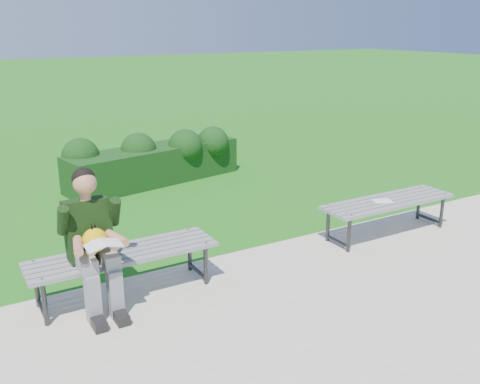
% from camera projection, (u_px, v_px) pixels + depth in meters
% --- Properties ---
extents(ground, '(80.00, 80.00, 0.00)m').
position_uv_depth(ground, '(218.00, 258.00, 6.09)').
color(ground, '#1A6D13').
rests_on(ground, ground).
extents(walkway, '(30.00, 3.50, 0.02)m').
position_uv_depth(walkway, '(312.00, 329.00, 4.64)').
color(walkway, '#B3A594').
rests_on(walkway, ground).
extents(hedge, '(3.09, 1.32, 0.86)m').
position_uv_depth(hedge, '(154.00, 159.00, 8.90)').
color(hedge, '#0E3912').
rests_on(hedge, ground).
extents(bench_left, '(1.80, 0.50, 0.46)m').
position_uv_depth(bench_left, '(123.00, 257.00, 5.10)').
color(bench_left, gray).
rests_on(bench_left, walkway).
extents(bench_right, '(1.80, 0.50, 0.46)m').
position_uv_depth(bench_right, '(388.00, 204.00, 6.61)').
color(bench_right, gray).
rests_on(bench_right, walkway).
extents(seated_boy, '(0.56, 0.76, 1.31)m').
position_uv_depth(seated_boy, '(92.00, 238.00, 4.79)').
color(seated_boy, gray).
rests_on(seated_boy, walkway).
extents(paper_sheet, '(0.26, 0.22, 0.01)m').
position_uv_depth(paper_sheet, '(382.00, 201.00, 6.55)').
color(paper_sheet, white).
rests_on(paper_sheet, bench_right).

